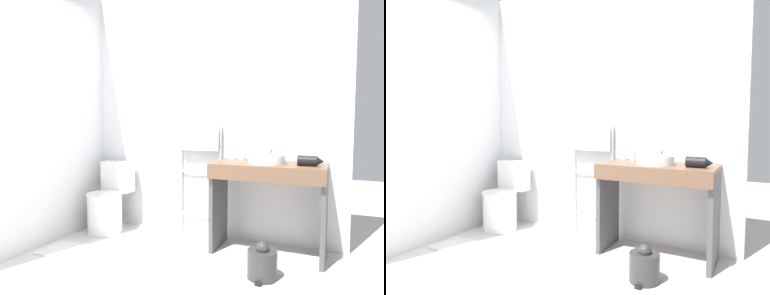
% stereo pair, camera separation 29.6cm
% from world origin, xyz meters
% --- Properties ---
extents(wall_back, '(2.89, 0.12, 2.69)m').
position_xyz_m(wall_back, '(0.00, 1.62, 1.34)').
color(wall_back, silver).
rests_on(wall_back, ground_plane).
extents(wall_side, '(0.12, 2.30, 2.69)m').
position_xyz_m(wall_side, '(-1.38, 0.78, 1.34)').
color(wall_side, silver).
rests_on(wall_side, ground_plane).
extents(toilet, '(0.39, 0.52, 0.77)m').
position_xyz_m(toilet, '(-1.02, 1.23, 0.31)').
color(toilet, white).
rests_on(toilet, ground_plane).
extents(towel_radiator, '(0.48, 0.06, 1.21)m').
position_xyz_m(towel_radiator, '(-0.03, 1.51, 0.91)').
color(towel_radiator, silver).
rests_on(towel_radiator, ground_plane).
extents(vanity_counter, '(1.01, 0.53, 0.85)m').
position_xyz_m(vanity_counter, '(0.74, 1.28, 0.58)').
color(vanity_counter, brown).
rests_on(vanity_counter, ground_plane).
extents(sink_basin, '(0.33, 0.33, 0.08)m').
position_xyz_m(sink_basin, '(0.73, 1.26, 0.89)').
color(sink_basin, white).
rests_on(sink_basin, vanity_counter).
extents(faucet, '(0.02, 0.10, 0.13)m').
position_xyz_m(faucet, '(0.73, 1.44, 0.93)').
color(faucet, silver).
rests_on(faucet, vanity_counter).
extents(cup_near_wall, '(0.06, 0.06, 0.10)m').
position_xyz_m(cup_near_wall, '(0.35, 1.47, 0.90)').
color(cup_near_wall, white).
rests_on(cup_near_wall, vanity_counter).
extents(cup_near_edge, '(0.06, 0.06, 0.09)m').
position_xyz_m(cup_near_edge, '(0.45, 1.43, 0.89)').
color(cup_near_edge, white).
rests_on(cup_near_edge, vanity_counter).
extents(hair_dryer, '(0.21, 0.17, 0.09)m').
position_xyz_m(hair_dryer, '(1.10, 1.24, 0.89)').
color(hair_dryer, black).
rests_on(hair_dryer, vanity_counter).
extents(trash_bin, '(0.23, 0.26, 0.30)m').
position_xyz_m(trash_bin, '(0.81, 0.76, 0.12)').
color(trash_bin, '#333335').
rests_on(trash_bin, ground_plane).
extents(bath_mat, '(0.56, 0.36, 0.01)m').
position_xyz_m(bath_mat, '(-0.97, 0.57, 0.01)').
color(bath_mat, silver).
rests_on(bath_mat, ground_plane).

